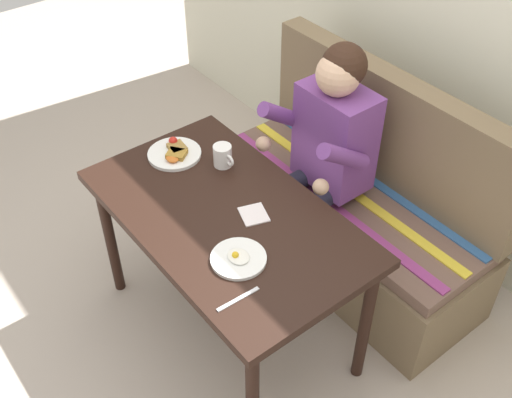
{
  "coord_description": "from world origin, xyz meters",
  "views": [
    {
      "loc": [
        1.49,
        -1.02,
        2.39
      ],
      "look_at": [
        0.0,
        0.15,
        0.72
      ],
      "focal_mm": 43.56,
      "sensor_mm": 36.0,
      "label": 1
    }
  ],
  "objects_px": {
    "table": "(227,228)",
    "plate_eggs": "(238,258)",
    "fork": "(238,299)",
    "person": "(323,146)",
    "napkin": "(254,215)",
    "plate_breakfast": "(175,153)",
    "couch": "(354,207)",
    "coffee_mug": "(223,155)"
  },
  "relations": [
    {
      "from": "table",
      "to": "plate_eggs",
      "type": "distance_m",
      "value": 0.28
    },
    {
      "from": "napkin",
      "to": "fork",
      "type": "relative_size",
      "value": 0.67
    },
    {
      "from": "table",
      "to": "napkin",
      "type": "distance_m",
      "value": 0.14
    },
    {
      "from": "table",
      "to": "coffee_mug",
      "type": "relative_size",
      "value": 10.17
    },
    {
      "from": "plate_eggs",
      "to": "napkin",
      "type": "xyz_separation_m",
      "value": [
        -0.15,
        0.19,
        -0.01
      ]
    },
    {
      "from": "table",
      "to": "plate_eggs",
      "type": "bearing_deg",
      "value": -26.1
    },
    {
      "from": "plate_breakfast",
      "to": "fork",
      "type": "xyz_separation_m",
      "value": [
        0.82,
        -0.27,
        -0.01
      ]
    },
    {
      "from": "couch",
      "to": "plate_eggs",
      "type": "relative_size",
      "value": 6.98
    },
    {
      "from": "plate_breakfast",
      "to": "fork",
      "type": "bearing_deg",
      "value": -18.11
    },
    {
      "from": "couch",
      "to": "plate_breakfast",
      "type": "distance_m",
      "value": 0.94
    },
    {
      "from": "plate_breakfast",
      "to": "napkin",
      "type": "distance_m",
      "value": 0.52
    },
    {
      "from": "table",
      "to": "person",
      "type": "bearing_deg",
      "value": 97.29
    },
    {
      "from": "fork",
      "to": "person",
      "type": "bearing_deg",
      "value": 121.48
    },
    {
      "from": "couch",
      "to": "napkin",
      "type": "bearing_deg",
      "value": -83.48
    },
    {
      "from": "table",
      "to": "couch",
      "type": "xyz_separation_m",
      "value": [
        0.0,
        0.76,
        -0.32
      ]
    },
    {
      "from": "plate_eggs",
      "to": "plate_breakfast",
      "type": "bearing_deg",
      "value": 166.92
    },
    {
      "from": "couch",
      "to": "person",
      "type": "height_order",
      "value": "person"
    },
    {
      "from": "napkin",
      "to": "table",
      "type": "bearing_deg",
      "value": -135.54
    },
    {
      "from": "coffee_mug",
      "to": "napkin",
      "type": "height_order",
      "value": "coffee_mug"
    },
    {
      "from": "napkin",
      "to": "fork",
      "type": "bearing_deg",
      "value": -45.14
    },
    {
      "from": "couch",
      "to": "plate_eggs",
      "type": "distance_m",
      "value": 1.0
    },
    {
      "from": "plate_eggs",
      "to": "table",
      "type": "bearing_deg",
      "value": 153.9
    },
    {
      "from": "person",
      "to": "coffee_mug",
      "type": "xyz_separation_m",
      "value": [
        -0.18,
        -0.42,
        0.04
      ]
    },
    {
      "from": "person",
      "to": "plate_eggs",
      "type": "height_order",
      "value": "person"
    },
    {
      "from": "person",
      "to": "napkin",
      "type": "xyz_separation_m",
      "value": [
        0.15,
        -0.51,
        -0.01
      ]
    },
    {
      "from": "table",
      "to": "couch",
      "type": "height_order",
      "value": "couch"
    },
    {
      "from": "person",
      "to": "napkin",
      "type": "distance_m",
      "value": 0.54
    },
    {
      "from": "couch",
      "to": "person",
      "type": "bearing_deg",
      "value": -113.34
    },
    {
      "from": "plate_breakfast",
      "to": "coffee_mug",
      "type": "height_order",
      "value": "coffee_mug"
    },
    {
      "from": "person",
      "to": "fork",
      "type": "xyz_separation_m",
      "value": [
        0.46,
        -0.82,
        -0.01
      ]
    },
    {
      "from": "person",
      "to": "napkin",
      "type": "height_order",
      "value": "person"
    },
    {
      "from": "person",
      "to": "plate_eggs",
      "type": "xyz_separation_m",
      "value": [
        0.31,
        -0.7,
        -0.0
      ]
    },
    {
      "from": "couch",
      "to": "fork",
      "type": "height_order",
      "value": "couch"
    },
    {
      "from": "plate_eggs",
      "to": "napkin",
      "type": "height_order",
      "value": "plate_eggs"
    },
    {
      "from": "couch",
      "to": "fork",
      "type": "xyz_separation_m",
      "value": [
        0.38,
        -0.99,
        0.4
      ]
    },
    {
      "from": "plate_eggs",
      "to": "fork",
      "type": "relative_size",
      "value": 1.21
    },
    {
      "from": "napkin",
      "to": "plate_breakfast",
      "type": "bearing_deg",
      "value": -176.12
    },
    {
      "from": "coffee_mug",
      "to": "fork",
      "type": "xyz_separation_m",
      "value": [
        0.63,
        -0.4,
        -0.05
      ]
    },
    {
      "from": "table",
      "to": "plate_breakfast",
      "type": "relative_size",
      "value": 5.1
    },
    {
      "from": "fork",
      "to": "plate_breakfast",
      "type": "bearing_deg",
      "value": 164.19
    },
    {
      "from": "plate_breakfast",
      "to": "plate_eggs",
      "type": "height_order",
      "value": "plate_breakfast"
    },
    {
      "from": "person",
      "to": "coffee_mug",
      "type": "bearing_deg",
      "value": -112.96
    }
  ]
}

